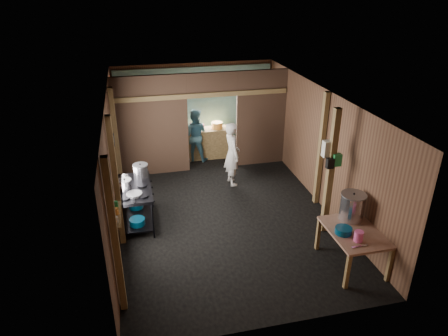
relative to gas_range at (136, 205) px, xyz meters
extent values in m
cube|color=black|center=(1.88, 0.14, -0.42)|extent=(4.50, 7.00, 0.00)
cube|color=#474441|center=(1.88, 0.14, 2.18)|extent=(4.50, 7.00, 0.00)
cube|color=brown|center=(1.88, 3.64, 0.88)|extent=(4.50, 0.00, 2.60)
cube|color=brown|center=(1.88, -3.36, 0.88)|extent=(4.50, 0.00, 2.60)
cube|color=brown|center=(-0.37, 0.14, 0.88)|extent=(0.00, 7.00, 2.60)
cube|color=brown|center=(4.13, 0.14, 0.88)|extent=(0.00, 7.00, 2.60)
cube|color=#473124|center=(0.55, 2.34, 0.88)|extent=(1.85, 0.10, 2.60)
cube|color=#473124|center=(3.46, 2.34, 0.88)|extent=(1.35, 0.10, 2.60)
cube|color=#473124|center=(2.13, 2.34, 1.88)|extent=(1.30, 0.10, 0.60)
cube|color=#6EA4A6|center=(1.88, 3.58, 0.83)|extent=(4.40, 0.06, 2.50)
cube|color=#9E7F4C|center=(2.18, 3.09, 0.00)|extent=(1.20, 0.50, 0.85)
cylinder|color=beige|center=(2.13, 3.54, 1.48)|extent=(0.20, 0.03, 0.20)
cube|color=#9E7F4C|center=(-0.30, -2.46, 0.88)|extent=(0.10, 0.12, 2.60)
cube|color=#9E7F4C|center=(-0.30, -0.66, 0.88)|extent=(0.10, 0.12, 2.60)
cube|color=#9E7F4C|center=(-0.30, 1.34, 0.88)|extent=(0.10, 0.12, 2.60)
cube|color=#9E7F4C|center=(4.06, -0.06, 0.88)|extent=(0.10, 0.12, 2.60)
cube|color=#9E7F4C|center=(3.73, -1.16, 0.88)|extent=(0.12, 0.12, 2.60)
cube|color=#9E7F4C|center=(1.88, 2.29, 1.63)|extent=(4.40, 0.12, 0.12)
cylinder|color=gray|center=(-0.33, 0.54, 1.23)|extent=(0.03, 0.34, 0.34)
cylinder|color=black|center=(-0.33, 0.94, 1.13)|extent=(0.03, 0.30, 0.30)
cube|color=#9E7F4C|center=(-0.27, -1.96, 0.98)|extent=(0.14, 0.80, 0.03)
cylinder|color=beige|center=(-0.27, -2.21, 1.04)|extent=(0.07, 0.07, 0.10)
cylinder|color=#FCA13E|center=(-0.27, -1.96, 1.04)|extent=(0.08, 0.08, 0.10)
cylinder|color=#209044|center=(-0.27, -1.74, 1.04)|extent=(0.06, 0.06, 0.10)
cube|color=beige|center=(3.68, -1.08, 1.36)|extent=(0.22, 0.15, 0.32)
cube|color=#209044|center=(3.80, -1.22, 1.18)|extent=(0.16, 0.12, 0.24)
cube|color=black|center=(3.66, -1.24, 1.13)|extent=(0.14, 0.10, 0.20)
cylinder|color=#B9B9C5|center=(-0.17, 0.38, 0.47)|extent=(0.19, 0.19, 0.10)
cylinder|color=navy|center=(0.00, -0.35, -0.19)|extent=(0.32, 0.32, 0.13)
cylinder|color=navy|center=(0.00, 0.34, -0.20)|extent=(0.31, 0.31, 0.13)
cylinder|color=navy|center=(3.48, -2.30, 0.34)|extent=(0.30, 0.30, 0.11)
cylinder|color=pink|center=(3.61, -2.56, 0.38)|extent=(0.19, 0.19, 0.18)
cube|color=#B9B9C5|center=(3.55, -2.72, 0.29)|extent=(0.30, 0.04, 0.01)
cylinder|color=#FCA13E|center=(2.41, 3.09, 0.52)|extent=(0.32, 0.32, 0.18)
cylinder|color=#BA000A|center=(1.98, 3.09, 0.50)|extent=(0.13, 0.13, 0.15)
imported|color=silver|center=(2.40, 1.31, 0.38)|extent=(0.43, 0.62, 1.60)
imported|color=teal|center=(1.75, 2.96, 0.32)|extent=(0.88, 0.78, 1.49)
camera|label=1|loc=(0.13, -7.55, 4.30)|focal=32.53mm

